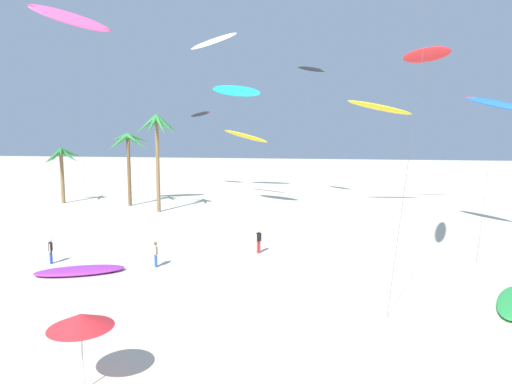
# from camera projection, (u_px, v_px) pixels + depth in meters

# --- Properties ---
(palm_tree_0) EXTENTS (4.59, 4.95, 6.63)m
(palm_tree_0) POSITION_uv_depth(u_px,v_px,m) (62.00, 159.00, 53.93)
(palm_tree_0) COLOR olive
(palm_tree_0) RESTS_ON ground
(palm_tree_1) EXTENTS (4.99, 5.10, 8.39)m
(palm_tree_1) POSITION_uv_depth(u_px,v_px,m) (128.00, 145.00, 51.68)
(palm_tree_1) COLOR brown
(palm_tree_1) RESTS_ON ground
(palm_tree_2) EXTENTS (4.59, 4.98, 10.30)m
(palm_tree_2) POSITION_uv_depth(u_px,v_px,m) (157.00, 132.00, 47.27)
(palm_tree_2) COLOR olive
(palm_tree_2) RESTS_ON ground
(flying_kite_0) EXTENTS (6.45, 11.68, 13.85)m
(flying_kite_0) POSITION_uv_depth(u_px,v_px,m) (236.00, 91.00, 46.91)
(flying_kite_0) COLOR #19B2B7
(flying_kite_0) RESTS_ON ground
(flying_kite_1) EXTENTS (5.58, 11.59, 11.64)m
(flying_kite_1) POSITION_uv_depth(u_px,v_px,m) (497.00, 104.00, 35.56)
(flying_kite_1) COLOR blue
(flying_kite_1) RESTS_ON ground
(flying_kite_3) EXTENTS (4.14, 10.66, 16.93)m
(flying_kite_3) POSITION_uv_depth(u_px,v_px,m) (311.00, 69.00, 54.90)
(flying_kite_3) COLOR black
(flying_kite_3) RESTS_ON ground
(flying_kite_5) EXTENTS (7.41, 11.19, 12.15)m
(flying_kite_5) POSITION_uv_depth(u_px,v_px,m) (380.00, 108.00, 48.86)
(flying_kite_5) COLOR yellow
(flying_kite_5) RESTS_ON ground
(flying_kite_6) EXTENTS (7.55, 10.76, 21.47)m
(flying_kite_6) POSITION_uv_depth(u_px,v_px,m) (213.00, 41.00, 58.39)
(flying_kite_6) COLOR white
(flying_kite_6) RESTS_ON ground
(flying_kite_7) EXTENTS (5.47, 5.81, 17.42)m
(flying_kite_7) POSITION_uv_depth(u_px,v_px,m) (427.00, 55.00, 46.68)
(flying_kite_7) COLOR red
(flying_kite_7) RESTS_ON ground
(flying_kite_8) EXTENTS (7.27, 7.63, 20.75)m
(flying_kite_8) POSITION_uv_depth(u_px,v_px,m) (70.00, 19.00, 43.12)
(flying_kite_8) COLOR #EA5193
(flying_kite_8) RESTS_ON ground
(flying_kite_9) EXTENTS (6.84, 10.23, 9.19)m
(flying_kite_9) POSITION_uv_depth(u_px,v_px,m) (245.00, 136.00, 59.07)
(flying_kite_9) COLOR yellow
(flying_kite_9) RESTS_ON ground
(flying_kite_10) EXTENTS (4.32, 10.18, 11.97)m
(flying_kite_10) POSITION_uv_depth(u_px,v_px,m) (200.00, 114.00, 68.90)
(flying_kite_10) COLOR black
(flying_kite_10) RESTS_ON ground
(grounded_kite_0) EXTENTS (5.35, 3.83, 0.36)m
(grounded_kite_0) POSITION_uv_depth(u_px,v_px,m) (80.00, 270.00, 26.60)
(grounded_kite_0) COLOR purple
(grounded_kite_0) RESTS_ON ground
(person_foreground_walker) EXTENTS (0.35, 0.42, 1.67)m
(person_foreground_walker) POSITION_uv_depth(u_px,v_px,m) (259.00, 240.00, 31.11)
(person_foreground_walker) COLOR red
(person_foreground_walker) RESTS_ON ground
(person_near_left) EXTENTS (0.35, 0.42, 1.60)m
(person_near_left) POSITION_uv_depth(u_px,v_px,m) (156.00, 253.00, 27.86)
(person_near_left) COLOR #284CA3
(person_near_left) RESTS_ON ground
(person_near_right) EXTENTS (0.30, 0.48, 1.60)m
(person_near_right) POSITION_uv_depth(u_px,v_px,m) (51.00, 250.00, 28.58)
(person_near_right) COLOR #284CA3
(person_near_right) RESTS_ON ground
(beach_umbrella) EXTENTS (2.05, 2.05, 2.53)m
(beach_umbrella) POSITION_uv_depth(u_px,v_px,m) (81.00, 321.00, 14.16)
(beach_umbrella) COLOR beige
(beach_umbrella) RESTS_ON ground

